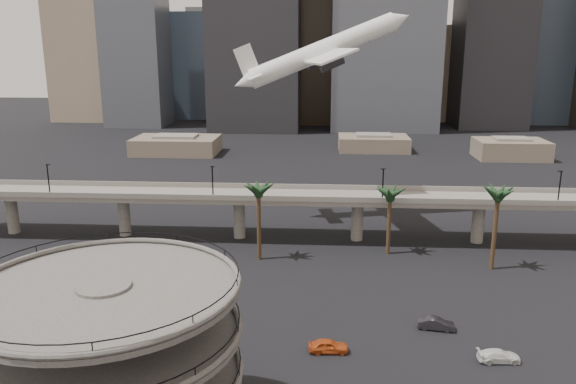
# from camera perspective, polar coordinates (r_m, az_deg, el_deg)

# --- Properties ---
(parking_ramp) EXTENTS (22.20, 22.20, 17.35)m
(parking_ramp) POSITION_cam_1_polar(r_m,az_deg,el_deg) (50.86, -17.66, -15.61)
(parking_ramp) COLOR #4E4C49
(parking_ramp) RESTS_ON ground
(overpass) EXTENTS (130.00, 9.30, 14.70)m
(overpass) POSITION_cam_1_polar(r_m,az_deg,el_deg) (103.55, 1.01, -0.89)
(overpass) COLOR slate
(overpass) RESTS_ON ground
(palm_trees) EXTENTS (42.40, 10.40, 14.00)m
(palm_trees) POSITION_cam_1_polar(r_m,az_deg,el_deg) (92.90, 9.39, -0.28)
(palm_trees) COLOR #4A3520
(palm_trees) RESTS_ON ground
(low_buildings) EXTENTS (135.00, 27.50, 6.80)m
(low_buildings) POSITION_cam_1_polar(r_m,az_deg,el_deg) (189.78, 4.30, 4.74)
(low_buildings) COLOR #695E4E
(low_buildings) RESTS_ON ground
(skyline) EXTENTS (269.00, 86.00, 131.14)m
(skyline) POSITION_cam_1_polar(r_m,az_deg,el_deg) (262.40, 6.20, 17.27)
(skyline) COLOR #806B58
(skyline) RESTS_ON ground
(airborne_jet) EXTENTS (36.31, 33.40, 17.01)m
(airborne_jet) POSITION_cam_1_polar(r_m,az_deg,el_deg) (114.09, 3.49, 14.05)
(airborne_jet) COLOR white
(airborne_jet) RESTS_ON ground
(car_a) EXTENTS (4.78, 2.15, 1.59)m
(car_a) POSITION_cam_1_polar(r_m,az_deg,el_deg) (68.43, 4.12, -15.33)
(car_a) COLOR #CC541D
(car_a) RESTS_ON ground
(car_b) EXTENTS (4.83, 2.27, 1.53)m
(car_b) POSITION_cam_1_polar(r_m,az_deg,el_deg) (75.50, 14.81, -12.81)
(car_b) COLOR #232228
(car_b) RESTS_ON ground
(car_c) EXTENTS (4.94, 2.29, 1.40)m
(car_c) POSITION_cam_1_polar(r_m,az_deg,el_deg) (70.77, 20.64, -15.31)
(car_c) COLOR white
(car_c) RESTS_ON ground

